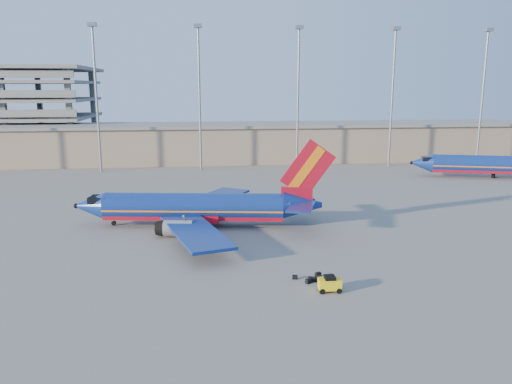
% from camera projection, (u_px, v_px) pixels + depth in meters
% --- Properties ---
extents(ground, '(220.00, 220.00, 0.00)m').
position_uv_depth(ground, '(247.00, 232.00, 58.43)').
color(ground, slate).
rests_on(ground, ground).
extents(terminal_building, '(122.00, 16.00, 8.50)m').
position_uv_depth(terminal_building, '(266.00, 142.00, 115.03)').
color(terminal_building, gray).
rests_on(terminal_building, ground).
extents(light_mast_row, '(101.60, 1.60, 28.65)m').
position_uv_depth(light_mast_row, '(249.00, 82.00, 100.06)').
color(light_mast_row, gray).
rests_on(light_mast_row, ground).
extents(aircraft_main, '(31.66, 30.25, 10.75)m').
position_uv_depth(aircraft_main, '(200.00, 208.00, 60.65)').
color(aircraft_main, navy).
rests_on(aircraft_main, ground).
extents(aircraft_second, '(31.75, 15.97, 11.04)m').
position_uv_depth(aircraft_second, '(499.00, 165.00, 92.55)').
color(aircraft_second, navy).
rests_on(aircraft_second, ground).
extents(baggage_tug, '(1.93, 1.22, 1.35)m').
position_uv_depth(baggage_tug, '(330.00, 283.00, 41.46)').
color(baggage_tug, yellow).
rests_on(baggage_tug, ground).
extents(luggage_pile, '(2.82, 2.89, 0.50)m').
position_uv_depth(luggage_pile, '(314.00, 279.00, 43.70)').
color(luggage_pile, black).
rests_on(luggage_pile, ground).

